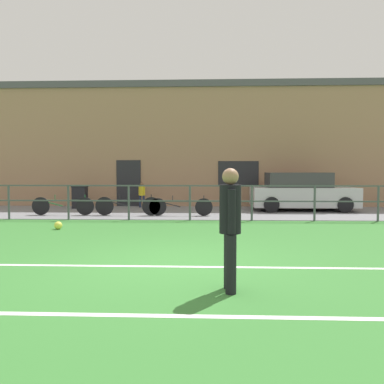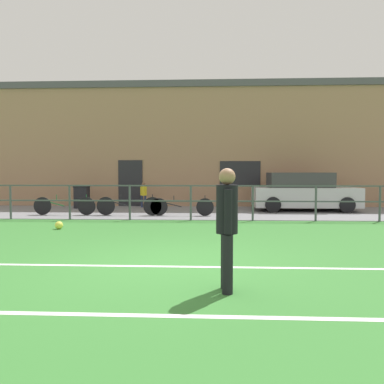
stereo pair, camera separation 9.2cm
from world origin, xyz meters
The scene contains 14 objects.
ground centered at (0.00, 0.00, -0.02)m, with size 60.00×44.00×0.04m, color #387A33.
field_line_touchline centered at (0.00, -0.26, 0.00)m, with size 36.00×0.11×0.00m, color white.
field_line_hash centered at (0.00, -2.51, 0.00)m, with size 36.00×0.11×0.00m, color white.
pavement_strip centered at (0.00, 8.50, 0.01)m, with size 48.00×5.00×0.02m, color slate.
perimeter_fence centered at (0.00, 6.00, 0.75)m, with size 36.07×0.07×1.15m.
clubhouse_facade centered at (0.00, 12.20, 2.84)m, with size 28.00×2.56×5.66m.
player_goalkeeper centered at (0.89, -1.56, 0.93)m, with size 0.29×0.45×1.63m.
soccer_ball_match centered at (-3.53, 3.87, 0.11)m, with size 0.22×0.22×0.22m, color #E5E04C.
spectator_child centered at (-2.31, 10.35, 0.64)m, with size 0.30×0.19×1.09m.
parked_car_red centered at (4.35, 9.34, 0.75)m, with size 4.09×1.95×1.53m.
bicycle_parked_0 centered at (-2.28, 7.20, 0.36)m, with size 2.34×0.04×0.75m.
bicycle_parked_1 centered at (-0.39, 7.20, 0.35)m, with size 2.26×0.04×0.72m.
bicycle_parked_2 centered at (-4.64, 7.20, 0.36)m, with size 2.27×0.04×0.74m.
trash_bin_0 centered at (-4.89, 9.86, 0.51)m, with size 0.60×0.51×0.98m.
Camera 2 is at (0.69, -6.76, 1.59)m, focal length 37.01 mm.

